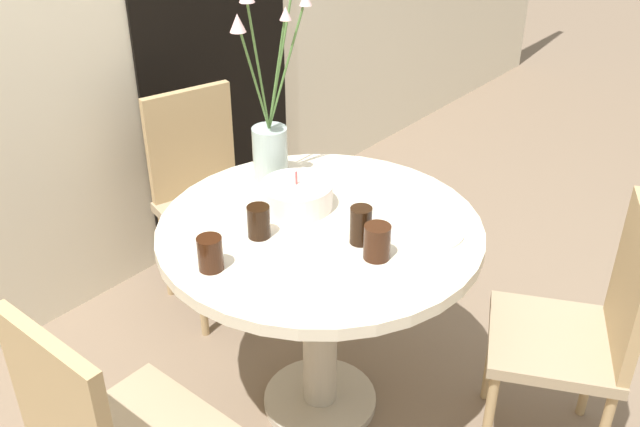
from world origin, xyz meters
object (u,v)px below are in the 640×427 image
drink_glass_0 (210,253)px  drink_glass_3 (361,225)px  chair_right_flank (584,325)px  drink_glass_1 (377,242)px  side_plate (431,232)px  flower_vase (270,128)px  birthday_cake (297,195)px  chair_left_flank (205,188)px  drink_glass_2 (259,222)px

drink_glass_0 → drink_glass_3: size_ratio=0.87×
chair_right_flank → drink_glass_1: chair_right_flank is taller
side_plate → drink_glass_0: 0.68m
flower_vase → drink_glass_3: (-0.13, -0.49, -0.13)m
chair_right_flank → birthday_cake: (-0.33, 0.88, 0.28)m
chair_left_flank → drink_glass_3: bearing=-87.5°
drink_glass_0 → birthday_cake: bearing=6.6°
chair_left_flank → side_plate: chair_left_flank is taller
drink_glass_1 → drink_glass_3: size_ratio=0.90×
side_plate → drink_glass_2: (-0.35, 0.40, 0.05)m
drink_glass_0 → side_plate: bearing=-34.0°
side_plate → drink_glass_1: bearing=166.4°
drink_glass_1 → drink_glass_2: size_ratio=1.03×
drink_glass_0 → drink_glass_2: same height
side_plate → chair_left_flank: bearing=87.7°
chair_left_flank → flower_vase: 0.65m
drink_glass_1 → drink_glass_3: drink_glass_3 is taller
birthday_cake → chair_left_flank: bearing=74.9°
drink_glass_2 → drink_glass_3: (0.17, -0.26, 0.01)m
birthday_cake → drink_glass_2: bearing=-171.3°
side_plate → birthday_cake: bearing=107.9°
chair_left_flank → chair_right_flank: (0.15, -1.56, 0.00)m
side_plate → drink_glass_1: size_ratio=1.92×
birthday_cake → flower_vase: size_ratio=0.32×
birthday_cake → drink_glass_2: birthday_cake is taller
drink_glass_2 → chair_right_flank: bearing=-57.4°
side_plate → drink_glass_1: drink_glass_1 is taller
chair_left_flank → flower_vase: flower_vase is taller
chair_right_flank → drink_glass_3: bearing=-84.4°
birthday_cake → drink_glass_3: birthday_cake is taller
chair_left_flank → side_plate: (-0.05, -1.11, 0.25)m
side_plate → drink_glass_2: 0.53m
drink_glass_3 → drink_glass_1: bearing=-113.9°
drink_glass_0 → drink_glass_1: size_ratio=0.96×
drink_glass_3 → drink_glass_0: bearing=148.0°
drink_glass_1 → drink_glass_3: bearing=66.1°
chair_right_flank → side_plate: bearing=-93.0°
birthday_cake → drink_glass_1: size_ratio=2.22×
side_plate → drink_glass_0: size_ratio=1.99×
drink_glass_0 → drink_glass_1: 0.48m
drink_glass_0 → drink_glass_1: drink_glass_1 is taller
birthday_cake → chair_right_flank: bearing=-69.3°
birthday_cake → drink_glass_2: 0.21m
chair_right_flank → drink_glass_1: size_ratio=8.69×
flower_vase → drink_glass_1: size_ratio=6.97×
drink_glass_2 → drink_glass_3: 0.31m
chair_left_flank → chair_right_flank: size_ratio=1.00×
side_plate → drink_glass_3: (-0.17, 0.14, 0.05)m
birthday_cake → drink_glass_0: 0.43m
chair_right_flank → drink_glass_0: bearing=-74.1°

